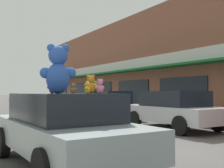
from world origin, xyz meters
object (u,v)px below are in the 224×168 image
at_px(parked_car_far_center, 174,109).
at_px(parked_car_far_right, 107,104).
at_px(teddy_bear_purple, 52,86).
at_px(teddy_bear_brown, 74,88).
at_px(plush_art_car, 63,127).
at_px(teddy_bear_giant, 58,70).
at_px(teddy_bear_yellow, 87,88).
at_px(teddy_bear_orange, 91,84).
at_px(teddy_bear_pink, 100,87).
at_px(teddy_bear_green, 96,87).

xyz_separation_m(parked_car_far_center, parked_car_far_right, (0.00, 5.48, 0.02)).
bearing_deg(teddy_bear_purple, teddy_bear_brown, -165.18).
relative_size(plush_art_car, parked_car_far_right, 0.98).
bearing_deg(teddy_bear_giant, teddy_bear_brown, -108.08).
xyz_separation_m(teddy_bear_giant, teddy_bear_yellow, (0.35, -0.65, -0.37)).
bearing_deg(parked_car_far_right, teddy_bear_orange, -121.57).
distance_m(teddy_bear_pink, teddy_bear_yellow, 0.34).
height_order(teddy_bear_giant, parked_car_far_center, teddy_bear_giant).
distance_m(teddy_bear_giant, teddy_bear_brown, 1.30).
height_order(teddy_bear_giant, teddy_bear_pink, teddy_bear_giant).
bearing_deg(teddy_bear_purple, teddy_bear_orange, 105.52).
xyz_separation_m(teddy_bear_brown, teddy_bear_purple, (-0.66, -0.33, 0.04)).
xyz_separation_m(teddy_bear_giant, teddy_bear_purple, (0.10, 0.66, -0.33)).
bearing_deg(parked_car_far_center, teddy_bear_orange, -148.33).
bearing_deg(parked_car_far_right, teddy_bear_purple, -126.95).
distance_m(teddy_bear_brown, teddy_bear_yellow, 1.69).
xyz_separation_m(plush_art_car, teddy_bear_giant, (-0.16, -0.10, 1.18)).
xyz_separation_m(teddy_bear_orange, parked_car_far_center, (5.42, 3.34, -0.84)).
distance_m(plush_art_car, teddy_bear_green, 1.06).
bearing_deg(teddy_bear_yellow, parked_car_far_right, -166.62).
bearing_deg(teddy_bear_yellow, teddy_bear_purple, -124.30).
xyz_separation_m(plush_art_car, teddy_bear_orange, (0.43, -0.40, 0.88)).
bearing_deg(teddy_bear_giant, teddy_bear_green, 179.32).
distance_m(plush_art_car, teddy_bear_purple, 1.02).
relative_size(plush_art_car, teddy_bear_green, 17.19).
height_order(plush_art_car, teddy_bear_yellow, teddy_bear_yellow).
relative_size(teddy_bear_pink, parked_car_far_center, 0.06).
height_order(teddy_bear_orange, teddy_bear_pink, teddy_bear_orange).
relative_size(teddy_bear_orange, teddy_bear_pink, 1.42).
bearing_deg(teddy_bear_pink, teddy_bear_giant, -73.35).
height_order(teddy_bear_orange, parked_car_far_center, teddy_bear_orange).
bearing_deg(teddy_bear_pink, teddy_bear_green, -120.08).
bearing_deg(teddy_bear_purple, teddy_bear_giant, 69.96).
height_order(teddy_bear_green, parked_car_far_center, teddy_bear_green).
bearing_deg(teddy_bear_yellow, teddy_bear_giant, -106.78).
xyz_separation_m(teddy_bear_brown, teddy_bear_yellow, (-0.42, -1.64, -0.00)).
bearing_deg(teddy_bear_green, parked_car_far_center, -100.99).
bearing_deg(teddy_bear_orange, teddy_bear_brown, -62.25).
relative_size(teddy_bear_brown, teddy_bear_pink, 0.91).
distance_m(teddy_bear_giant, teddy_bear_orange, 0.73).
height_order(teddy_bear_pink, parked_car_far_right, teddy_bear_pink).
bearing_deg(teddy_bear_brown, parked_car_far_right, -61.83).
bearing_deg(teddy_bear_pink, plush_art_car, -82.85).
distance_m(teddy_bear_giant, parked_car_far_right, 10.49).
bearing_deg(parked_car_far_right, plush_art_car, -124.80).
distance_m(teddy_bear_brown, parked_car_far_right, 9.21).
bearing_deg(teddy_bear_orange, teddy_bear_giant, 8.38).
distance_m(plush_art_car, parked_car_far_center, 6.55).
bearing_deg(teddy_bear_brown, teddy_bear_orange, 145.35).
xyz_separation_m(teddy_bear_orange, teddy_bear_pink, (-0.14, -0.67, -0.05)).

